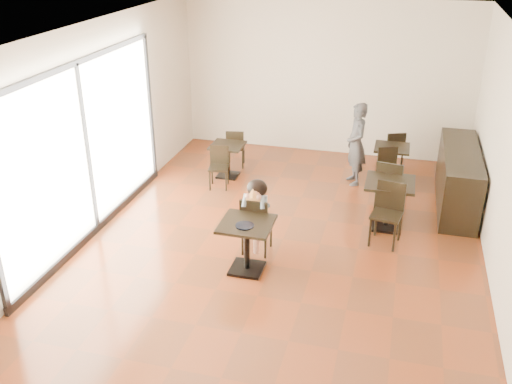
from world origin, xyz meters
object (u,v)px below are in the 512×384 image
(child, at_px, (257,217))
(child_table, at_px, (247,247))
(cafe_table_left, at_px, (228,160))
(chair_back_b, at_px, (389,171))
(child_chair, at_px, (257,224))
(chair_left_b, at_px, (219,168))
(adult_patron, at_px, (356,144))
(cafe_table_back, at_px, (390,164))
(chair_left_a, at_px, (236,148))
(chair_mid_b, at_px, (386,215))
(cafe_table_mid, at_px, (388,204))
(chair_back_a, at_px, (392,150))
(chair_mid_a, at_px, (390,186))

(child, bearing_deg, child_table, -90.00)
(cafe_table_left, height_order, chair_back_b, chair_back_b)
(child, xyz_separation_m, chair_back_b, (1.79, 2.65, -0.17))
(child_chair, distance_m, chair_left_b, 2.40)
(child_table, relative_size, adult_patron, 0.49)
(cafe_table_back, relative_size, chair_left_a, 0.87)
(adult_patron, distance_m, chair_left_a, 2.45)
(child_table, xyz_separation_m, child_chair, (0.00, 0.55, 0.08))
(cafe_table_left, xyz_separation_m, chair_left_a, (0.00, 0.55, 0.07))
(child_chair, xyz_separation_m, cafe_table_left, (-1.27, 2.58, -0.13))
(child, height_order, cafe_table_back, child)
(child_chair, bearing_deg, adult_patron, -111.49)
(adult_patron, relative_size, chair_left_b, 1.99)
(cafe_table_back, xyz_separation_m, chair_mid_b, (0.05, -2.48, 0.14))
(cafe_table_mid, distance_m, chair_back_a, 2.48)
(chair_left_a, xyz_separation_m, chair_back_a, (3.06, 0.61, 0.02))
(cafe_table_mid, bearing_deg, chair_left_b, 166.18)
(chair_mid_a, xyz_separation_m, chair_left_b, (-3.11, 0.21, -0.09))
(chair_left_a, xyz_separation_m, chair_left_b, (0.00, -1.10, 0.00))
(chair_mid_a, height_order, chair_back_a, chair_mid_a)
(child_chair, xyz_separation_m, chair_left_b, (-1.27, 2.03, -0.07))
(chair_left_b, relative_size, chair_back_a, 0.96)
(child_chair, bearing_deg, chair_back_b, -124.08)
(child_chair, bearing_deg, chair_left_b, -58.02)
(cafe_table_back, height_order, chair_mid_a, chair_mid_a)
(adult_patron, height_order, cafe_table_back, adult_patron)
(chair_mid_b, bearing_deg, chair_left_b, 167.06)
(child, xyz_separation_m, chair_mid_b, (1.84, 0.72, -0.09))
(child, relative_size, chair_back_a, 1.41)
(child, distance_m, chair_back_b, 3.20)
(cafe_table_back, xyz_separation_m, chair_left_b, (-3.06, -1.16, 0.05))
(chair_left_a, relative_size, chair_back_b, 0.96)
(cafe_table_left, xyz_separation_m, cafe_table_back, (3.06, 0.61, 0.01))
(chair_mid_a, distance_m, chair_back_b, 0.83)
(chair_mid_b, xyz_separation_m, chair_left_b, (-3.11, 1.31, -0.09))
(adult_patron, height_order, chair_back_a, adult_patron)
(child_table, relative_size, cafe_table_mid, 0.95)
(chair_left_a, bearing_deg, chair_back_b, 160.00)
(child_chair, distance_m, chair_back_b, 3.19)
(cafe_table_mid, xyz_separation_m, chair_mid_a, (0.00, 0.55, 0.08))
(chair_left_b, distance_m, chair_back_b, 3.12)
(child_table, height_order, chair_mid_b, chair_mid_b)
(child_chair, bearing_deg, chair_left_a, -67.95)
(chair_left_b, xyz_separation_m, chair_back_b, (3.06, 0.61, 0.02))
(cafe_table_left, bearing_deg, chair_left_b, -90.00)
(child_chair, height_order, chair_left_b, child_chair)
(cafe_table_back, bearing_deg, chair_mid_a, -87.95)
(cafe_table_mid, height_order, chair_mid_a, chair_mid_a)
(cafe_table_back, distance_m, chair_back_a, 0.55)
(child, distance_m, chair_left_b, 2.40)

